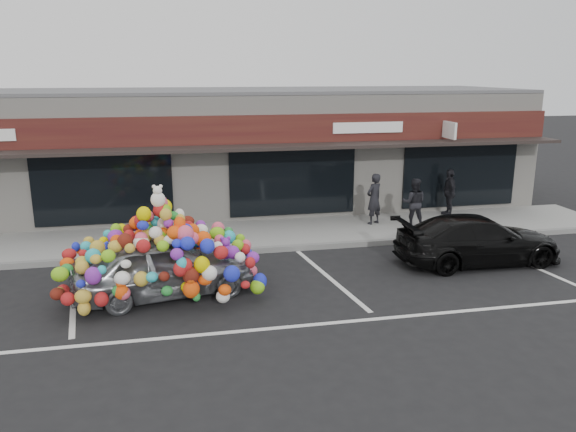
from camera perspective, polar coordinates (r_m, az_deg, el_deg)
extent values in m
plane|color=black|center=(13.34, -7.32, -7.39)|extent=(90.00, 90.00, 0.00)
cube|color=beige|center=(21.07, -9.33, 6.55)|extent=(24.00, 6.00, 4.20)
cube|color=#59595B|center=(20.89, -9.57, 12.40)|extent=(24.00, 6.00, 0.12)
cube|color=#3A0F11|center=(17.89, -9.02, 8.56)|extent=(24.00, 0.18, 0.90)
cube|color=black|center=(17.43, -8.87, 6.76)|extent=(24.00, 1.20, 0.10)
cube|color=white|center=(19.61, 16.02, 8.40)|extent=(0.08, 0.95, 0.55)
cube|color=white|center=(18.84, 8.15, 8.89)|extent=(2.40, 0.04, 0.35)
cube|color=black|center=(18.30, -18.25, 2.75)|extent=(4.20, 0.12, 2.30)
cube|color=black|center=(18.57, 0.48, 3.65)|extent=(4.20, 0.12, 2.30)
cube|color=black|center=(20.65, 17.03, 4.12)|extent=(4.20, 0.12, 2.30)
cube|color=gray|center=(17.09, -8.38, -2.22)|extent=(26.00, 3.00, 0.15)
cube|color=slate|center=(15.66, -8.05, -3.77)|extent=(26.00, 0.18, 0.16)
cube|color=silver|center=(13.71, -20.97, -7.65)|extent=(0.73, 4.37, 0.01)
cube|color=silver|center=(13.97, 4.20, -6.26)|extent=(0.73, 4.37, 0.01)
cube|color=silver|center=(16.23, 22.94, -4.42)|extent=(0.73, 4.37, 0.01)
cube|color=silver|center=(11.56, 3.71, -10.86)|extent=(14.00, 0.12, 0.01)
imported|color=gray|center=(12.97, -12.52, -5.04)|extent=(2.37, 4.26, 1.37)
ellipsoid|color=red|center=(12.63, -12.81, 0.10)|extent=(1.52, 1.89, 1.03)
sphere|color=#DCC700|center=(12.77, -6.27, -3.59)|extent=(0.34, 0.34, 0.34)
sphere|color=#201FDC|center=(12.18, -9.68, -6.87)|extent=(0.36, 0.36, 0.36)
sphere|color=green|center=(13.88, -15.77, -4.32)|extent=(0.30, 0.30, 0.30)
sphere|color=#EA5268|center=(12.53, -12.93, 2.15)|extent=(0.32, 0.32, 0.32)
sphere|color=#F73805|center=(13.05, -17.90, -3.78)|extent=(0.30, 0.30, 0.30)
imported|color=black|center=(15.63, 18.72, -2.30)|extent=(1.79, 4.39, 1.27)
imported|color=black|center=(18.21, 8.74, 1.73)|extent=(0.72, 0.63, 1.65)
imported|color=black|center=(18.11, 12.66, 1.33)|extent=(0.92, 0.83, 1.56)
imported|color=black|center=(19.88, 16.04, 2.34)|extent=(0.98, 0.50, 1.60)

